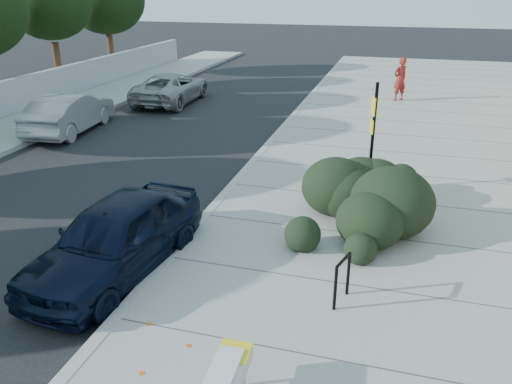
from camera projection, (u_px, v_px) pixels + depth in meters
The scene contains 13 objects.
ground at pixel (169, 264), 9.84m from camera, with size 120.00×120.00×0.00m, color black.
sidewalk_near at pixel (452, 195), 12.83m from camera, with size 11.20×50.00×0.15m, color gray.
curb_near at pixel (244, 173), 14.24m from camera, with size 0.22×50.00×0.17m, color #9E9E99.
curb_far at pixel (10, 150), 16.26m from camera, with size 0.22×50.00×0.17m, color #9E9E99.
tree_far_e at pixel (49, 4), 23.78m from camera, with size 4.00×4.00×5.90m.
tree_far_f at pixel (105, 0), 28.21m from camera, with size 4.40×4.40×6.07m.
bike_rack at pixel (342, 276), 8.23m from camera, with size 0.21×0.55×0.83m.
sign_post at pixel (373, 131), 12.39m from camera, with size 0.15×0.31×2.77m.
hedge at pixel (361, 184), 11.18m from camera, with size 2.13×4.25×1.59m, color black.
sedan_navy at pixel (116, 237), 9.32m from camera, with size 1.71×4.24×1.45m, color black.
wagon_silver at pixel (70, 113), 18.25m from camera, with size 1.52×4.36×1.44m, color #98989C.
suv_silver at pixel (171, 88), 22.76m from camera, with size 2.24×4.86×1.35m, color #929497.
pedestrian at pixel (400, 79), 22.41m from camera, with size 0.70×0.46×1.92m, color maroon.
Camera 1 is at (3.99, -7.72, 5.12)m, focal length 35.00 mm.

